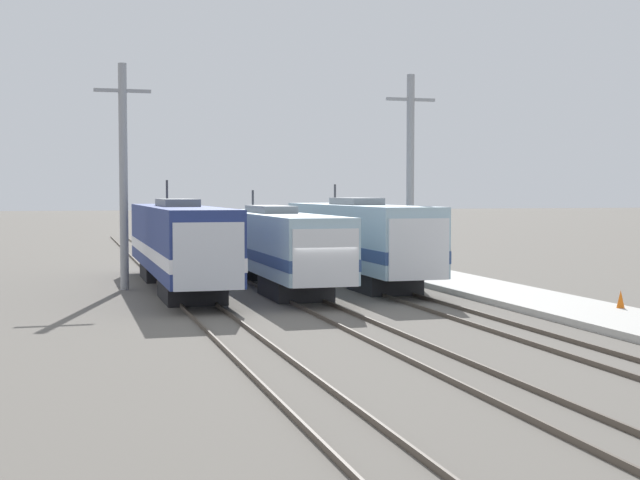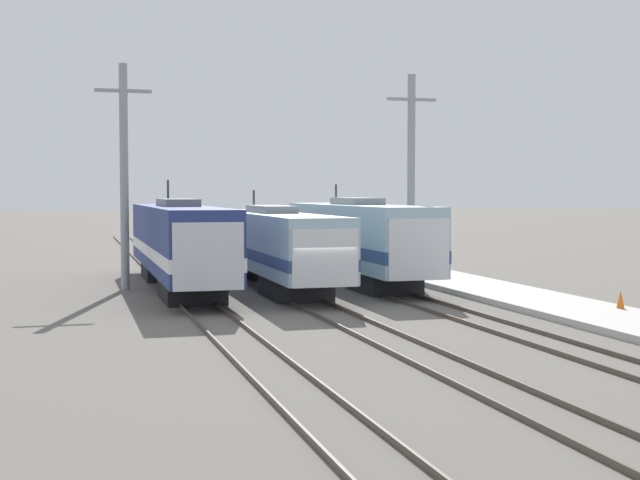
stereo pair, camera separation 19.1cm
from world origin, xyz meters
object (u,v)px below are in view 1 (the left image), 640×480
object	(u,v)px
locomotive_far_right	(359,240)
locomotive_far_left	(179,243)
locomotive_center	(273,245)
catenary_tower_right	(410,176)
traffic_cone	(621,299)
catenary_tower_left	(123,174)

from	to	relation	value
locomotive_far_right	locomotive_far_left	bearing A→B (deg)	-178.84
locomotive_center	catenary_tower_right	distance (m)	8.30
traffic_cone	locomotive_far_left	bearing A→B (deg)	138.51
catenary_tower_right	traffic_cone	world-z (taller)	catenary_tower_right
locomotive_far_left	traffic_cone	distance (m)	20.06
catenary_tower_left	traffic_cone	distance (m)	22.90
locomotive_far_right	traffic_cone	size ratio (longest dim) A/B	24.70
locomotive_far_right	catenary_tower_left	bearing A→B (deg)	177.14
locomotive_center	catenary_tower_left	xyz separation A→B (m)	(-7.00, 0.90, 3.44)
locomotive_far_right	traffic_cone	world-z (taller)	locomotive_far_right
locomotive_far_right	traffic_cone	distance (m)	14.77
locomotive_far_left	locomotive_center	xyz separation A→B (m)	(4.52, -0.14, -0.16)
catenary_tower_left	locomotive_far_right	bearing A→B (deg)	-2.86
locomotive_center	locomotive_far_right	bearing A→B (deg)	4.13
locomotive_far_right	catenary_tower_right	xyz separation A→B (m)	(2.98, 0.58, 3.26)
locomotive_far_right	traffic_cone	xyz separation A→B (m)	(5.93, -13.43, -1.63)
locomotive_far_right	traffic_cone	bearing A→B (deg)	-66.16
locomotive_far_left	locomotive_far_right	world-z (taller)	locomotive_far_left
catenary_tower_left	traffic_cone	world-z (taller)	catenary_tower_left
locomotive_far_left	locomotive_far_right	distance (m)	9.05
locomotive_center	traffic_cone	bearing A→B (deg)	-51.41
locomotive_far_right	locomotive_center	bearing A→B (deg)	-175.87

